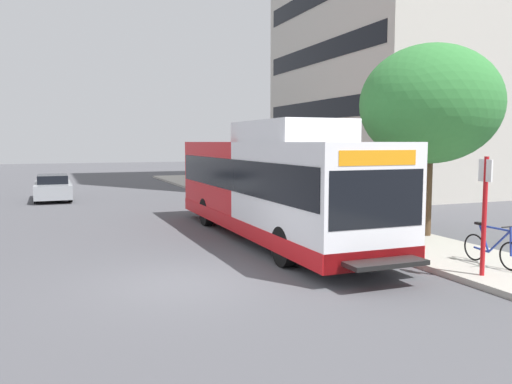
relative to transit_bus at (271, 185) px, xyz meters
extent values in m
plane|color=#4C4C51|center=(-3.70, 3.95, -1.70)|extent=(120.00, 120.00, 0.00)
cube|color=#A8A399|center=(3.30, 1.95, -1.63)|extent=(3.00, 56.00, 0.14)
cube|color=white|center=(0.00, -2.82, -0.02)|extent=(2.54, 5.80, 2.73)
cube|color=red|center=(0.00, 2.98, -0.02)|extent=(2.54, 5.80, 2.73)
cube|color=red|center=(0.00, 0.08, -1.16)|extent=(2.57, 11.60, 0.44)
cube|color=black|center=(0.00, 0.08, 0.35)|extent=(2.58, 11.25, 0.96)
cube|color=black|center=(0.00, -5.68, 0.15)|extent=(2.34, 0.10, 1.24)
cube|color=orange|center=(0.00, -5.69, 1.02)|extent=(1.91, 0.08, 0.32)
cube|color=white|center=(0.00, -1.37, 1.65)|extent=(2.16, 4.06, 0.60)
cube|color=black|center=(0.00, -6.07, -1.15)|extent=(1.78, 0.60, 0.10)
cylinder|color=black|center=(-1.13, -3.51, -1.20)|extent=(0.30, 1.00, 1.00)
cylinder|color=black|center=(1.13, -3.51, -1.20)|extent=(0.30, 1.00, 1.00)
cylinder|color=black|center=(-1.13, 3.27, -1.20)|extent=(0.30, 1.00, 1.00)
cylinder|color=black|center=(1.13, 3.27, -1.20)|extent=(0.30, 1.00, 1.00)
cylinder|color=red|center=(2.33, -6.34, -0.26)|extent=(0.10, 0.10, 2.60)
cube|color=white|center=(2.31, -6.34, 0.74)|extent=(0.04, 0.36, 0.48)
torus|color=black|center=(3.25, -6.26, -1.23)|extent=(0.04, 0.66, 0.66)
torus|color=black|center=(3.25, -5.16, -1.23)|extent=(0.04, 0.66, 0.66)
cylinder|color=navy|center=(3.25, -5.91, -0.96)|extent=(0.05, 0.64, 0.64)
cylinder|color=navy|center=(3.25, -5.46, -0.96)|extent=(0.05, 0.34, 0.62)
cylinder|color=navy|center=(3.25, -5.76, -0.66)|extent=(0.05, 0.90, 0.05)
cylinder|color=navy|center=(3.25, -5.39, -1.25)|extent=(0.05, 0.45, 0.08)
cylinder|color=navy|center=(3.25, -6.24, -0.90)|extent=(0.05, 0.10, 0.67)
cylinder|color=black|center=(3.25, -6.21, -0.56)|extent=(0.52, 0.03, 0.03)
cube|color=black|center=(3.25, -5.31, -0.62)|extent=(0.12, 0.24, 0.06)
cylinder|color=#4C3823|center=(4.48, -1.92, -0.33)|extent=(0.28, 0.28, 2.46)
ellipsoid|color=#337A38|center=(4.48, -1.92, 2.50)|extent=(4.27, 4.27, 3.63)
cube|color=#93999E|center=(-6.30, 14.31, -1.15)|extent=(1.80, 4.50, 0.70)
cube|color=black|center=(-6.30, 14.41, -0.65)|extent=(1.48, 2.34, 0.56)
cylinder|color=black|center=(-7.10, 12.96, -1.38)|extent=(0.20, 0.64, 0.64)
cylinder|color=black|center=(-5.50, 12.96, -1.38)|extent=(0.20, 0.64, 0.64)
cylinder|color=black|center=(-7.10, 15.66, -1.38)|extent=(0.20, 0.64, 0.64)
cylinder|color=black|center=(-5.50, 15.66, -1.38)|extent=(0.20, 0.64, 0.64)
cube|color=black|center=(14.51, 12.32, -0.07)|extent=(12.43, 13.14, 1.10)
cube|color=black|center=(14.51, 12.32, 3.21)|extent=(12.43, 13.14, 1.10)
cube|color=black|center=(14.51, 12.32, 6.48)|extent=(12.43, 13.14, 1.10)
cube|color=black|center=(14.51, 12.32, 9.76)|extent=(12.43, 13.14, 1.10)
camera|label=1|loc=(-6.39, -14.89, 1.35)|focal=36.50mm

